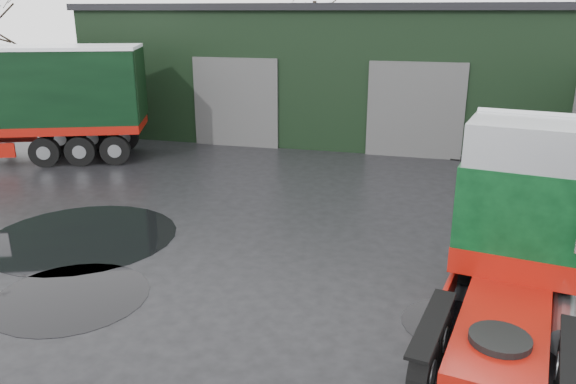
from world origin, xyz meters
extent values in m
plane|color=black|center=(0.00, 0.00, 0.00)|extent=(100.00, 100.00, 0.00)
cube|color=black|center=(2.00, 20.00, 3.00)|extent=(32.00, 12.00, 6.00)
cube|color=black|center=(2.00, 20.00, 6.15)|extent=(32.40, 12.40, 0.30)
cylinder|color=black|center=(-4.47, -0.67, 0.00)|extent=(3.37, 3.37, 0.01)
cylinder|color=black|center=(3.59, 0.37, 0.00)|extent=(2.02, 2.02, 0.01)
cylinder|color=black|center=(-6.30, 2.41, 0.00)|extent=(5.14, 5.14, 0.01)
camera|label=1|loc=(3.02, -10.02, 5.96)|focal=35.00mm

